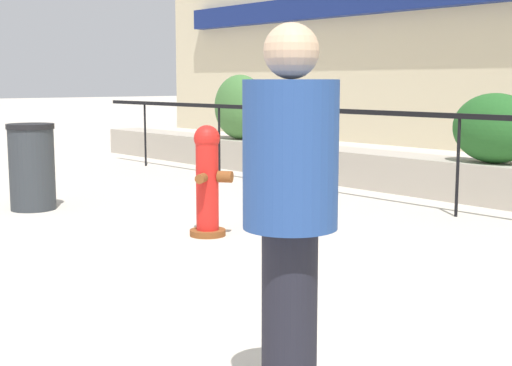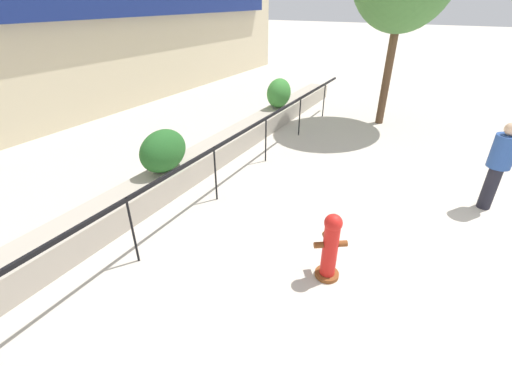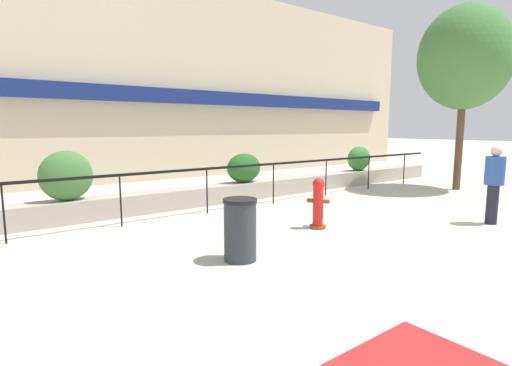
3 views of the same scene
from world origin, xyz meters
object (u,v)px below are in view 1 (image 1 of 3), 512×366
Objects in this scene: hedge_bush_0 at (240,107)px; hedge_bush_1 at (495,128)px; trash_bin at (32,167)px; fire_hydrant at (208,180)px; pedestrian at (290,203)px.

hedge_bush_1 is (4.88, 0.00, -0.13)m from hedge_bush_0.
trash_bin is (1.58, -4.47, -0.55)m from hedge_bush_0.
hedge_bush_0 is 1.14× the size of trash_bin.
hedge_bush_1 reaches higher than fire_hydrant.
pedestrian is (2.54, -5.87, 0.06)m from hedge_bush_1.
hedge_bush_0 is at bearing 137.12° from fire_hydrant.
fire_hydrant is at bearing -42.88° from hedge_bush_0.
trash_bin is at bearing -126.42° from hedge_bush_1.
fire_hydrant is at bearing 15.26° from trash_bin.
pedestrian reaches higher than fire_hydrant.
hedge_bush_0 is at bearing 180.00° from hedge_bush_1.
pedestrian is (3.34, -2.08, 0.44)m from fire_hydrant.
pedestrian is at bearing -13.46° from trash_bin.
hedge_bush_0 is 5.60m from fire_hydrant.
fire_hydrant reaches higher than trash_bin.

